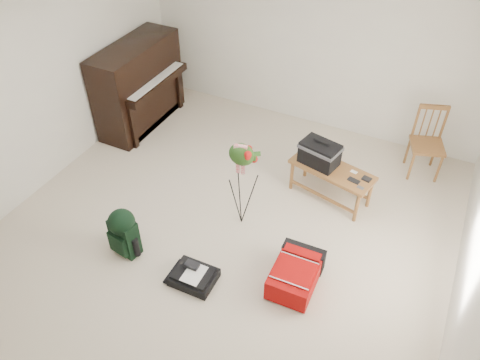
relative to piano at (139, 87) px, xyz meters
The scene contains 11 objects.
floor 2.77m from the piano, 36.20° to the right, with size 5.00×5.50×0.01m, color beige.
ceiling 3.31m from the piano, 36.20° to the right, with size 5.00×5.50×0.01m, color white.
wall_back 2.55m from the piano, 27.74° to the left, with size 5.00×0.04×2.50m, color beige.
wall_left 1.76m from the piano, 101.09° to the right, with size 0.04×5.50×2.50m, color beige.
piano is the anchor object (origin of this frame).
bench 2.98m from the piano, ahead, with size 1.09×0.63×0.79m.
dining_chair 4.08m from the piano, ahead, with size 0.51×0.51×0.94m.
red_suitcase 3.68m from the piano, 29.13° to the right, with size 0.46×0.67×0.28m.
black_duffel 3.22m from the piano, 45.47° to the right, with size 0.46×0.37×0.19m.
green_backpack 2.63m from the piano, 58.96° to the right, with size 0.33×0.30×0.60m.
flower_stand 2.62m from the piano, 28.93° to the right, with size 0.43×0.43×1.18m.
Camera 1 is at (1.83, -3.18, 4.03)m, focal length 35.00 mm.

